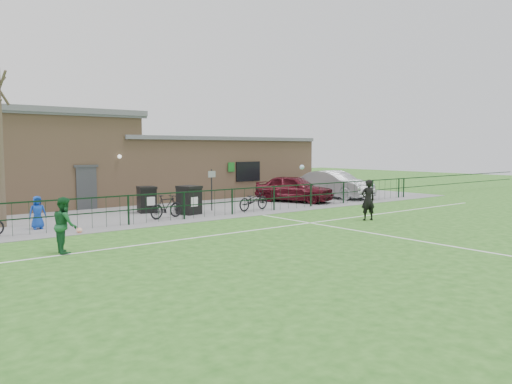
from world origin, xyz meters
TOP-DOWN VIEW (x-y plane):
  - ground at (0.00, 0.00)m, footprint 90.00×90.00m
  - paving_strip at (0.00, 13.50)m, footprint 34.00×13.00m
  - pitch_line_touch at (0.00, 7.80)m, footprint 28.00×0.10m
  - pitch_line_mid at (0.00, 4.00)m, footprint 28.00×0.10m
  - pitch_line_perp at (2.00, 0.00)m, footprint 0.10×16.00m
  - perimeter_fence at (0.00, 8.00)m, footprint 28.00×0.10m
  - wheelie_bin_left at (-1.74, 11.03)m, footprint 0.92×0.99m
  - wheelie_bin_right at (-0.49, 9.29)m, footprint 0.95×1.04m
  - sign_post at (1.02, 9.72)m, footprint 0.08×0.08m
  - car_maroon at (6.89, 10.22)m, footprint 3.29×4.74m
  - car_silver at (10.35, 10.37)m, footprint 2.12×5.07m
  - bicycle_d at (-1.97, 8.70)m, footprint 1.75×0.77m
  - bicycle_e at (2.68, 8.58)m, footprint 2.00×0.95m
  - spectator_child at (-7.08, 9.13)m, footprint 0.62×0.43m
  - goalkeeper_kick at (4.44, 3.14)m, footprint 0.99×3.89m
  - outfield_player at (-7.62, 4.28)m, footprint 0.72×0.87m
  - ball_ground at (-6.17, 7.30)m, footprint 0.21×0.21m
  - clubhouse at (-0.88, 16.50)m, footprint 24.25×5.40m

SIDE VIEW (x-z plane):
  - ground at x=0.00m, z-range 0.00..0.00m
  - pitch_line_touch at x=0.00m, z-range 0.00..0.01m
  - pitch_line_mid at x=0.00m, z-range 0.00..0.01m
  - pitch_line_perp at x=2.00m, z-range 0.00..0.01m
  - paving_strip at x=0.00m, z-range 0.00..0.02m
  - ball_ground at x=-6.17m, z-range 0.00..0.21m
  - bicycle_e at x=2.68m, z-range 0.02..1.03m
  - bicycle_d at x=-1.97m, z-range 0.02..1.03m
  - wheelie_bin_left at x=-1.74m, z-range 0.02..1.15m
  - perimeter_fence at x=0.00m, z-range 0.00..1.20m
  - wheelie_bin_right at x=-0.49m, z-range 0.02..1.23m
  - spectator_child at x=-7.08m, z-range 0.02..1.26m
  - car_maroon at x=6.89m, z-range 0.02..1.52m
  - outfield_player at x=-7.62m, z-range 0.00..1.62m
  - car_silver at x=10.35m, z-range 0.02..1.65m
  - goalkeeper_kick at x=4.44m, z-range -0.24..2.01m
  - sign_post at x=1.02m, z-range 0.02..2.02m
  - clubhouse at x=-0.88m, z-range -0.26..4.70m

